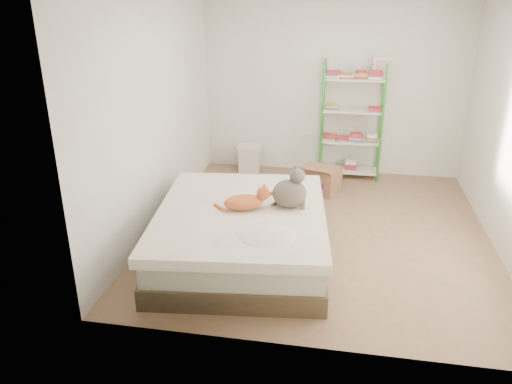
% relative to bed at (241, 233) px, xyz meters
% --- Properties ---
extents(room, '(3.81, 4.21, 2.61)m').
position_rel_bed_xyz_m(room, '(0.78, 0.78, 1.03)').
color(room, '#9F714B').
rests_on(room, ground).
extents(bed, '(1.92, 2.29, 0.54)m').
position_rel_bed_xyz_m(bed, '(0.00, 0.00, 0.00)').
color(bed, brown).
rests_on(bed, ground).
extents(orange_cat, '(0.54, 0.40, 0.19)m').
position_rel_bed_xyz_m(orange_cat, '(0.02, 0.02, 0.37)').
color(orange_cat, '#DB5C2C').
rests_on(orange_cat, bed).
extents(grey_cat, '(0.41, 0.36, 0.43)m').
position_rel_bed_xyz_m(grey_cat, '(0.47, 0.16, 0.48)').
color(grey_cat, '#74635B').
rests_on(grey_cat, bed).
extents(shelf_unit, '(0.90, 0.36, 1.74)m').
position_rel_bed_xyz_m(shelf_unit, '(1.09, 2.66, 0.62)').
color(shelf_unit, green).
rests_on(shelf_unit, ground).
extents(cardboard_box, '(0.61, 0.63, 0.41)m').
position_rel_bed_xyz_m(cardboard_box, '(0.69, 1.97, -0.09)').
color(cardboard_box, '#A46642').
rests_on(cardboard_box, ground).
extents(white_bin, '(0.37, 0.33, 0.40)m').
position_rel_bed_xyz_m(white_bin, '(-0.42, 2.63, -0.07)').
color(white_bin, silver).
rests_on(white_bin, ground).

